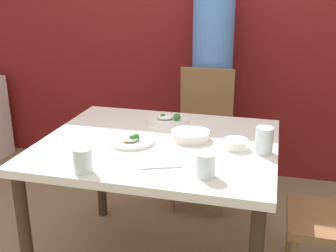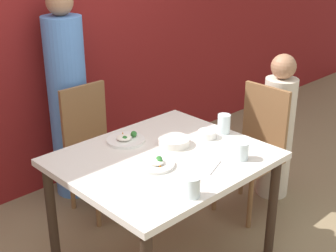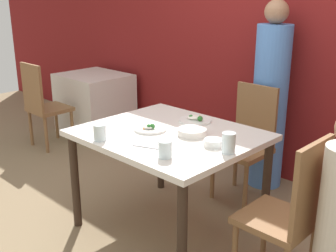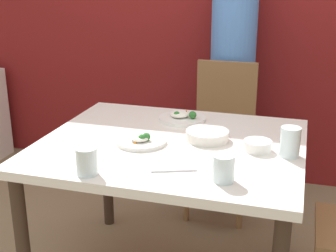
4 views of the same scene
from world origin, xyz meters
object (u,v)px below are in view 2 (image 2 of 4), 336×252
Objects in this scene: bowl_curry at (174,141)px; plate_rice_adult at (126,139)px; person_child at (277,132)px; person_adult at (68,104)px; chair_adult_spot at (94,146)px; chair_child_spot at (254,147)px; glass_water_tall at (242,151)px.

bowl_curry is 0.31m from plate_rice_adult.
person_adult is at bearing 134.60° from person_child.
chair_adult_spot is 3.93× the size of plate_rice_adult.
person_adult is (-0.85, 1.15, 0.26)m from chair_child_spot.
chair_child_spot reaches higher than bowl_curry.
person_child is at bearing 90.00° from chair_child_spot.
person_adult is at bearing 98.00° from glass_water_tall.
person_adult is at bearing 90.00° from chair_adult_spot.
person_child reaches higher than bowl_curry.
glass_water_tall is (0.21, -1.50, 0.05)m from person_adult.
plate_rice_adult is at bearing -107.45° from chair_child_spot.
person_adult is 1.10m from bowl_curry.
plate_rice_adult is (-0.12, -0.53, 0.27)m from chair_adult_spot.
glass_water_tall is (-0.92, -0.35, 0.27)m from person_child.
glass_water_tall is at bearing -61.08° from chair_child_spot.
chair_adult_spot is 0.82× the size of person_child.
bowl_curry is at bearing -85.30° from chair_adult_spot.
chair_child_spot is 1.45m from person_adult.
plate_rice_adult is at bearing 126.63° from bowl_curry.
person_child is at bearing -3.02° from bowl_curry.
chair_adult_spot is 0.83m from bowl_curry.
glass_water_tall is at bearing -159.20° from person_child.
person_child is 5.92× the size of bowl_curry.
chair_child_spot is at bearing -44.69° from chair_adult_spot.
person_adult is (0.00, 0.31, 0.26)m from chair_adult_spot.
chair_adult_spot is at bearing 94.70° from bowl_curry.
chair_adult_spot is 0.61m from plate_rice_adult.
person_adult is 0.86m from plate_rice_adult.
person_child is 1.31m from plate_rice_adult.
bowl_curry is (-1.07, 0.06, 0.24)m from person_child.
chair_adult_spot is at bearing 143.59° from person_child.
plate_rice_adult is (-0.18, 0.25, -0.01)m from bowl_curry.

